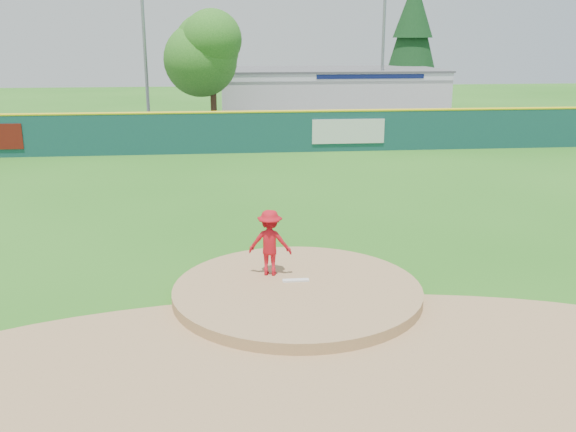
{
  "coord_description": "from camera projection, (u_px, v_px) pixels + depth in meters",
  "views": [
    {
      "loc": [
        -1.56,
        -13.12,
        5.63
      ],
      "look_at": [
        0.0,
        2.0,
        1.3
      ],
      "focal_mm": 40.0,
      "sensor_mm": 36.0,
      "label": 1
    }
  ],
  "objects": [
    {
      "name": "pool_building_grp",
      "position": [
        329.0,
        92.0,
        44.99
      ],
      "size": [
        15.2,
        8.2,
        3.31
      ],
      "color": "silver",
      "rests_on": "ground"
    },
    {
      "name": "fence_banners",
      "position": [
        171.0,
        134.0,
        30.72
      ],
      "size": [
        20.92,
        0.04,
        1.2
      ],
      "color": "#5F130D",
      "rests_on": "ground"
    },
    {
      "name": "pitcher",
      "position": [
        270.0,
        243.0,
        14.69
      ],
      "size": [
        1.09,
        0.77,
        1.54
      ],
      "primitive_type": "imported",
      "rotation": [
        0.0,
        0.0,
        2.93
      ],
      "color": "red",
      "rests_on": "pitchers_mound"
    },
    {
      "name": "outfield_fence",
      "position": [
        254.0,
        131.0,
        31.17
      ],
      "size": [
        40.0,
        0.14,
        2.07
      ],
      "color": "#134040",
      "rests_on": "ground"
    },
    {
      "name": "infield_dirt_arc",
      "position": [
        317.0,
        363.0,
        11.37
      ],
      "size": [
        15.4,
        15.4,
        0.01
      ],
      "primitive_type": "cylinder",
      "color": "#9E774C",
      "rests_on": "ground"
    },
    {
      "name": "parking_lot",
      "position": [
        247.0,
        127.0,
        40.07
      ],
      "size": [
        44.0,
        16.0,
        0.02
      ],
      "primitive_type": "cube",
      "color": "#38383A",
      "rests_on": "ground"
    },
    {
      "name": "van",
      "position": [
        284.0,
        125.0,
        35.52
      ],
      "size": [
        6.02,
        4.14,
        1.53
      ],
      "primitive_type": "imported",
      "rotation": [
        0.0,
        0.0,
        1.89
      ],
      "color": "silver",
      "rests_on": "parking_lot"
    },
    {
      "name": "pitchers_mound",
      "position": [
        297.0,
        297.0,
        14.24
      ],
      "size": [
        5.5,
        5.5,
        0.5
      ],
      "primitive_type": "cylinder",
      "color": "#9E774C",
      "rests_on": "ground"
    },
    {
      "name": "ground",
      "position": [
        297.0,
        297.0,
        14.24
      ],
      "size": [
        120.0,
        120.0,
        0.0
      ],
      "primitive_type": "plane",
      "color": "#286B19",
      "rests_on": "ground"
    },
    {
      "name": "light_pole_left",
      "position": [
        144.0,
        26.0,
        37.83
      ],
      "size": [
        1.75,
        0.25,
        11.0
      ],
      "color": "gray",
      "rests_on": "ground"
    },
    {
      "name": "deciduous_tree",
      "position": [
        212.0,
        53.0,
        36.72
      ],
      "size": [
        5.6,
        5.6,
        7.36
      ],
      "color": "#382314",
      "rests_on": "ground"
    },
    {
      "name": "conifer_tree",
      "position": [
        413.0,
        35.0,
        48.46
      ],
      "size": [
        4.4,
        4.4,
        9.5
      ],
      "color": "#382314",
      "rests_on": "ground"
    },
    {
      "name": "pitching_rubber",
      "position": [
        296.0,
        280.0,
        14.46
      ],
      "size": [
        0.6,
        0.15,
        0.04
      ],
      "primitive_type": "cube",
      "color": "white",
      "rests_on": "pitchers_mound"
    },
    {
      "name": "light_pole_right",
      "position": [
        384.0,
        35.0,
        41.36
      ],
      "size": [
        1.75,
        0.25,
        10.0
      ],
      "color": "gray",
      "rests_on": "ground"
    }
  ]
}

